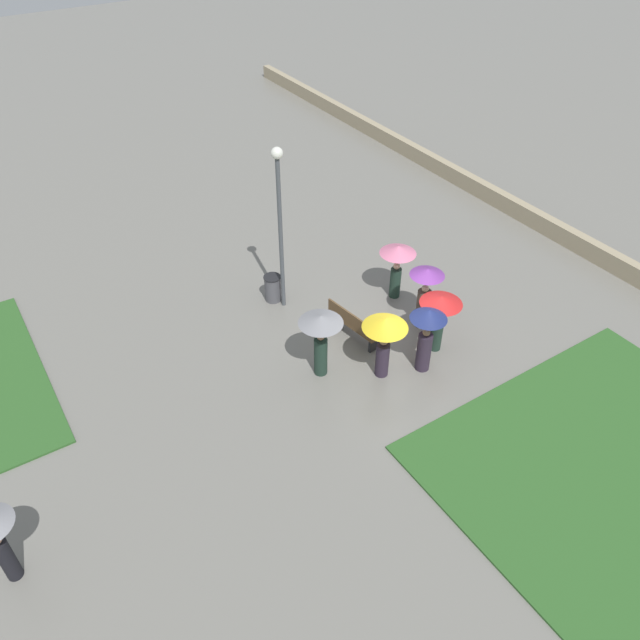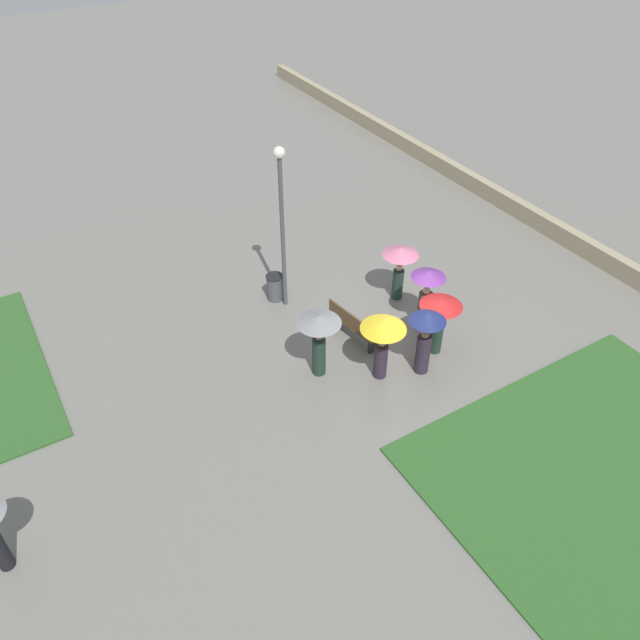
# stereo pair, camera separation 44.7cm
# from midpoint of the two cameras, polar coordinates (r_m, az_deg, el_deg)

# --- Properties ---
(ground_plane) EXTENTS (90.00, 90.00, 0.00)m
(ground_plane) POSITION_cam_midpoint_polar(r_m,az_deg,el_deg) (17.25, 6.72, -2.93)
(ground_plane) COLOR slate
(parapet_wall) EXTENTS (45.00, 0.35, 0.62)m
(parapet_wall) POSITION_cam_midpoint_polar(r_m,az_deg,el_deg) (22.35, 23.66, 5.53)
(parapet_wall) COLOR tan
(parapet_wall) RESTS_ON ground_plane
(park_bench) EXTENTS (1.81, 0.67, 0.90)m
(park_bench) POSITION_cam_midpoint_polar(r_m,az_deg,el_deg) (17.34, 2.30, -0.36)
(park_bench) COLOR brown
(park_bench) RESTS_ON ground_plane
(lamp_post) EXTENTS (0.32, 0.32, 4.99)m
(lamp_post) POSITION_cam_midpoint_polar(r_m,az_deg,el_deg) (17.10, -4.48, 9.82)
(lamp_post) COLOR #474C51
(lamp_post) RESTS_ON ground_plane
(trash_bin) EXTENTS (0.53, 0.53, 0.84)m
(trash_bin) POSITION_cam_midpoint_polar(r_m,az_deg,el_deg) (18.81, -5.02, 2.92)
(trash_bin) COLOR #4C4C51
(trash_bin) RESTS_ON ground_plane
(crowd_person_purple) EXTENTS (0.97, 0.97, 1.88)m
(crowd_person_purple) POSITION_cam_midpoint_polar(r_m,az_deg,el_deg) (17.59, 8.89, 2.81)
(crowd_person_purple) COLOR #47382D
(crowd_person_purple) RESTS_ON ground_plane
(crowd_person_grey) EXTENTS (1.14, 1.14, 1.90)m
(crowd_person_grey) POSITION_cam_midpoint_polar(r_m,az_deg,el_deg) (15.62, -0.75, -1.11)
(crowd_person_grey) COLOR #1E3328
(crowd_person_grey) RESTS_ON ground_plane
(crowd_person_navy) EXTENTS (0.96, 0.96, 1.95)m
(crowd_person_navy) POSITION_cam_midpoint_polar(r_m,az_deg,el_deg) (16.00, 8.95, -0.92)
(crowd_person_navy) COLOR #2D2333
(crowd_person_navy) RESTS_ON ground_plane
(crowd_person_pink) EXTENTS (1.09, 1.09, 1.79)m
(crowd_person_pink) POSITION_cam_midpoint_polar(r_m,az_deg,el_deg) (18.48, 6.40, 5.55)
(crowd_person_pink) COLOR #1E3328
(crowd_person_pink) RESTS_ON ground_plane
(crowd_person_yellow) EXTENTS (1.17, 1.17, 1.86)m
(crowd_person_yellow) POSITION_cam_midpoint_polar(r_m,az_deg,el_deg) (15.63, 5.11, -1.18)
(crowd_person_yellow) COLOR #2D2333
(crowd_person_yellow) RESTS_ON ground_plane
(crowd_person_red) EXTENTS (1.14, 1.14, 1.77)m
(crowd_person_red) POSITION_cam_midpoint_polar(r_m,az_deg,el_deg) (16.67, 10.16, 0.90)
(crowd_person_red) COLOR #1E3328
(crowd_person_red) RESTS_ON ground_plane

